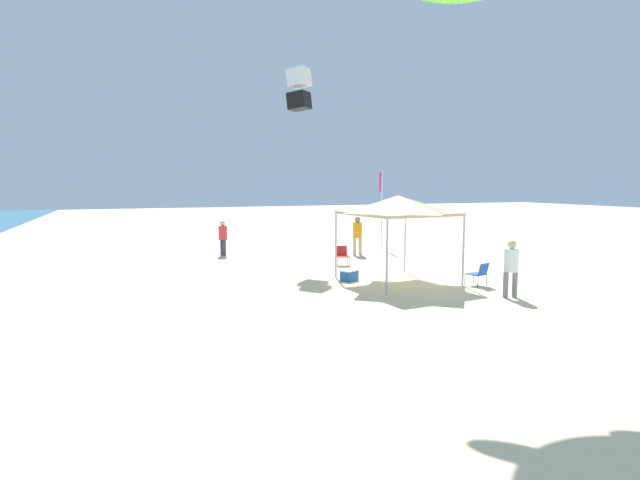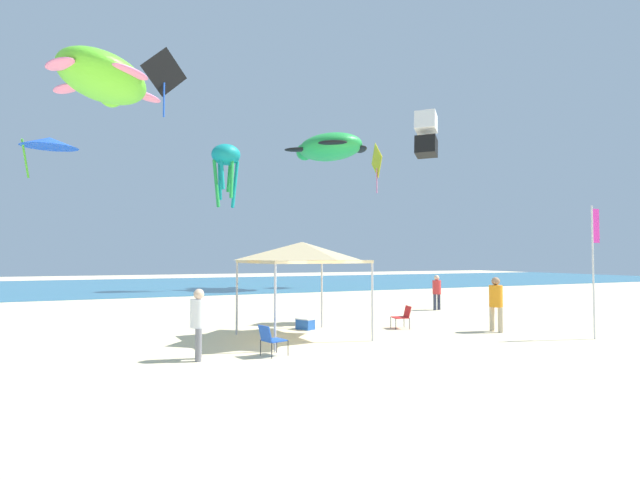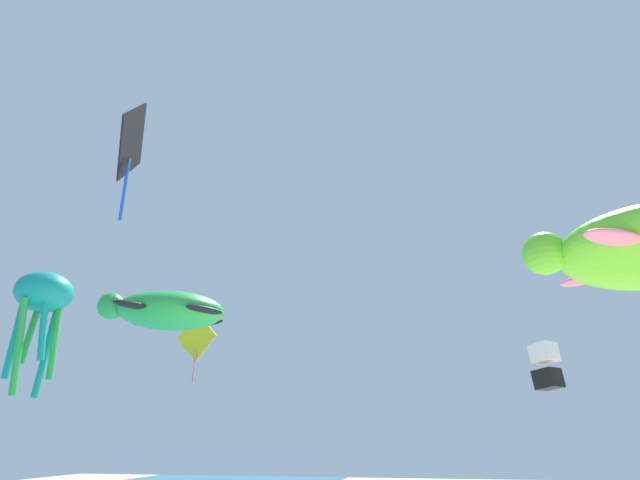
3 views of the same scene
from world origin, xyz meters
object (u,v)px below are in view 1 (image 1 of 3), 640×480
person_far_stroller (511,264)px  person_kite_handler (357,233)px  person_by_tent (223,235)px  folding_chair_right_of_tent (342,254)px  banner_flag (381,202)px  kite_box_white (299,89)px  folding_chair_facing_ocean (479,272)px  canopy_tent (398,205)px  cooler_box (349,275)px

person_far_stroller → person_kite_handler: (10.20, 0.41, 0.06)m
person_kite_handler → person_by_tent: 6.60m
person_far_stroller → person_kite_handler: person_kite_handler is taller
folding_chair_right_of_tent → person_far_stroller: 8.01m
banner_flag → kite_box_white: size_ratio=2.29×
folding_chair_right_of_tent → folding_chair_facing_ocean: size_ratio=1.00×
canopy_tent → person_by_tent: size_ratio=2.16×
canopy_tent → folding_chair_facing_ocean: 3.63m
kite_box_white → person_far_stroller: bearing=65.5°
person_kite_handler → kite_box_white: (-0.55, 3.18, 6.57)m
folding_chair_right_of_tent → banner_flag: bearing=58.0°
cooler_box → banner_flag: banner_flag is taller
cooler_box → person_kite_handler: 6.76m
banner_flag → person_by_tent: size_ratio=2.48×
person_by_tent → kite_box_white: 7.84m
folding_chair_right_of_tent → folding_chair_facing_ocean: same height
person_by_tent → kite_box_white: size_ratio=0.92×
folding_chair_right_of_tent → person_kite_handler: 3.27m
cooler_box → person_far_stroller: (-4.26, -3.52, 0.85)m
folding_chair_facing_ocean → person_by_tent: person_by_tent is taller
folding_chair_right_of_tent → banner_flag: banner_flag is taller
banner_flag → person_far_stroller: bearing=171.1°
folding_chair_right_of_tent → folding_chair_facing_ocean: (-5.82, -2.61, 0.00)m
canopy_tent → folding_chair_right_of_tent: bearing=5.1°
folding_chair_facing_ocean → banner_flag: bearing=-116.5°
banner_flag → person_kite_handler: bearing=129.4°
folding_chair_facing_ocean → folding_chair_right_of_tent: bearing=-83.4°
person_kite_handler → kite_box_white: kite_box_white is taller
folding_chair_right_of_tent → person_far_stroller: person_far_stroller is taller
folding_chair_facing_ocean → person_far_stroller: 1.93m
folding_chair_facing_ocean → person_kite_handler: person_kite_handler is taller
person_by_tent → person_kite_handler: bearing=-123.2°
banner_flag → person_kite_handler: size_ratio=2.24×
folding_chair_facing_ocean → banner_flag: banner_flag is taller
cooler_box → person_by_tent: person_by_tent is taller
canopy_tent → person_far_stroller: 4.40m
folding_chair_right_of_tent → banner_flag: 6.48m
folding_chair_facing_ocean → person_far_stroller: (-1.82, 0.27, 0.58)m
cooler_box → person_by_tent: 8.77m
canopy_tent → kite_box_white: size_ratio=2.00×
folding_chair_right_of_tent → person_kite_handler: bearing=64.6°
canopy_tent → cooler_box: 3.06m
canopy_tent → folding_chair_right_of_tent: (4.09, 0.37, -2.27)m
person_kite_handler → kite_box_white: bearing=-179.7°
folding_chair_right_of_tent → person_by_tent: (4.79, 4.28, 0.53)m
banner_flag → person_by_tent: (0.34, 8.51, -1.54)m
cooler_box → banner_flag: size_ratio=0.17×
cooler_box → person_far_stroller: person_far_stroller is taller
person_far_stroller → folding_chair_facing_ocean: bearing=-91.1°
canopy_tent → folding_chair_facing_ocean: canopy_tent is taller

